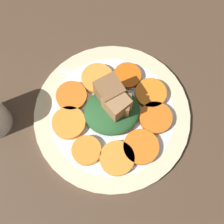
{
  "coord_description": "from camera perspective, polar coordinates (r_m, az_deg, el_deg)",
  "views": [
    {
      "loc": [
        3.53,
        19.22,
        58.78
      ],
      "look_at": [
        0.0,
        0.0,
        4.1
      ],
      "focal_mm": 50.0,
      "sensor_mm": 36.0,
      "label": 1
    }
  ],
  "objects": [
    {
      "name": "center_pile",
      "position": [
        0.57,
        0.25,
        1.04
      ],
      "size": [
        10.42,
        10.02,
        7.06
      ],
      "color": "#235128",
      "rests_on": "plate"
    },
    {
      "name": "carrot_slice_1",
      "position": [
        0.61,
        2.83,
        6.61
      ],
      "size": [
        5.4,
        5.4,
        1.26
      ],
      "primitive_type": "cylinder",
      "color": "#D45F12",
      "rests_on": "plate"
    },
    {
      "name": "carrot_slice_6",
      "position": [
        0.56,
        0.93,
        -8.47
      ],
      "size": [
        6.28,
        6.28,
        1.26
      ],
      "primitive_type": "cylinder",
      "color": "orange",
      "rests_on": "plate"
    },
    {
      "name": "carrot_slice_5",
      "position": [
        0.57,
        -4.67,
        -7.03
      ],
      "size": [
        5.38,
        5.38,
        1.26
      ],
      "primitive_type": "cylinder",
      "color": "orange",
      "rests_on": "plate"
    },
    {
      "name": "fork",
      "position": [
        0.61,
        -0.38,
        5.86
      ],
      "size": [
        17.95,
        8.43,
        0.4
      ],
      "rotation": [
        0.0,
        0.0,
        -0.38
      ],
      "color": "silver",
      "rests_on": "plate"
    },
    {
      "name": "carrot_slice_2",
      "position": [
        0.61,
        -2.68,
        6.13
      ],
      "size": [
        6.23,
        6.23,
        1.26
      ],
      "primitive_type": "cylinder",
      "color": "orange",
      "rests_on": "plate"
    },
    {
      "name": "plate",
      "position": [
        0.6,
        0.0,
        -0.51
      ],
      "size": [
        29.73,
        29.73,
        1.05
      ],
      "color": "beige",
      "rests_on": "table_slab"
    },
    {
      "name": "carrot_slice_0",
      "position": [
        0.6,
        7.1,
        3.38
      ],
      "size": [
        6.04,
        6.04,
        1.26
      ],
      "primitive_type": "cylinder",
      "color": "orange",
      "rests_on": "plate"
    },
    {
      "name": "carrot_slice_7",
      "position": [
        0.57,
        5.32,
        -6.38
      ],
      "size": [
        6.49,
        6.49,
        1.26
      ],
      "primitive_type": "cylinder",
      "color": "orange",
      "rests_on": "plate"
    },
    {
      "name": "carrot_slice_4",
      "position": [
        0.58,
        -7.88,
        -2.0
      ],
      "size": [
        6.26,
        6.26,
        1.26
      ],
      "primitive_type": "cylinder",
      "color": "orange",
      "rests_on": "plate"
    },
    {
      "name": "carrot_slice_3",
      "position": [
        0.6,
        -7.4,
        2.89
      ],
      "size": [
        5.92,
        5.92,
        1.26
      ],
      "primitive_type": "cylinder",
      "color": "orange",
      "rests_on": "plate"
    },
    {
      "name": "carrot_slice_8",
      "position": [
        0.59,
        7.98,
        -1.09
      ],
      "size": [
        6.16,
        6.16,
        1.26
      ],
      "primitive_type": "cylinder",
      "color": "orange",
      "rests_on": "plate"
    },
    {
      "name": "table_slab",
      "position": [
        0.61,
        0.0,
        -0.98
      ],
      "size": [
        120.0,
        120.0,
        2.0
      ],
      "primitive_type": "cube",
      "color": "#4C3828",
      "rests_on": "ground"
    }
  ]
}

